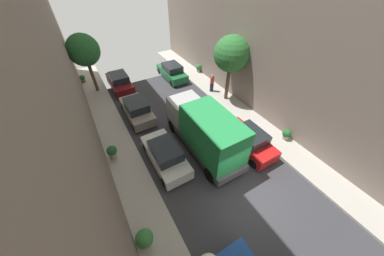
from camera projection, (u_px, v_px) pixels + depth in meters
ground at (246, 200)px, 10.95m from camera, size 32.00×32.00×0.00m
sidewalk_left at (163, 251)px, 9.02m from camera, size 2.00×44.00×0.15m
sidewalk_right at (305, 163)px, 12.78m from camera, size 2.00×44.00×0.15m
parked_car_left_3 at (166, 155)px, 12.43m from camera, size 1.78×4.20×1.57m
parked_car_left_4 at (137, 110)px, 15.99m from camera, size 1.78×4.20×1.57m
parked_car_left_5 at (120, 82)px, 19.35m from camera, size 1.78×4.20×1.57m
parked_car_right_2 at (248, 140)px, 13.43m from camera, size 1.78×4.20×1.57m
parked_car_right_3 at (172, 72)px, 20.98m from camera, size 1.78×4.20×1.57m
delivery_truck at (205, 131)px, 12.54m from camera, size 2.26×6.60×3.38m
pedestrian at (212, 82)px, 18.60m from camera, size 0.40×0.36×1.72m
street_tree_1 at (231, 54)px, 15.55m from camera, size 2.83×2.83×5.53m
street_tree_2 at (83, 50)px, 16.73m from camera, size 2.68×2.68×5.23m
potted_plant_0 at (287, 134)px, 14.03m from camera, size 0.61×0.61×0.83m
potted_plant_1 at (112, 152)px, 12.65m from camera, size 0.64×0.64×0.98m
potted_plant_2 at (144, 239)px, 8.83m from camera, size 0.80×0.80×1.01m
potted_plant_3 at (83, 78)px, 20.24m from camera, size 0.50×0.50×0.75m
potted_plant_4 at (199, 68)px, 21.94m from camera, size 0.59×0.59×0.82m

